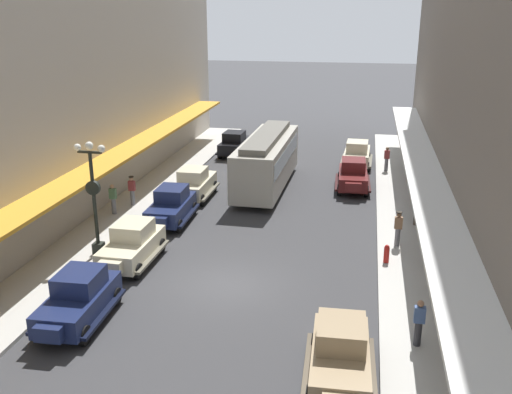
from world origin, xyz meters
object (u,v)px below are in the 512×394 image
parked_car_2 (78,297)px  parked_car_4 (235,143)px  parked_car_5 (353,174)px  pedestrian_4 (387,159)px  parked_car_1 (194,183)px  parked_car_7 (357,153)px  lamp_post_with_clock (94,194)px  pedestrian_2 (398,228)px  streetcar (267,159)px  pedestrian_1 (113,199)px  fire_hydrant (387,254)px  pedestrian_3 (417,209)px  pedestrian_5 (132,190)px  parked_car_0 (340,353)px  parked_car_3 (171,205)px  pedestrian_0 (419,322)px  parked_car_6 (132,243)px

parked_car_2 → parked_car_4: same height
parked_car_4 → parked_car_5: bearing=-37.7°
parked_car_2 → pedestrian_4: size_ratio=2.62×
parked_car_1 → parked_car_7: 12.90m
parked_car_1 → lamp_post_with_clock: (-1.83, -8.87, 2.04)m
parked_car_1 → pedestrian_2: size_ratio=2.55×
streetcar → pedestrian_1: bearing=-137.9°
parked_car_1 → streetcar: 4.78m
streetcar → fire_hydrant: streetcar is taller
streetcar → pedestrian_1: 9.75m
parked_car_1 → fire_hydrant: bearing=-34.2°
pedestrian_3 → pedestrian_5: 15.41m
lamp_post_with_clock → pedestrian_2: 13.87m
lamp_post_with_clock → pedestrian_3: size_ratio=3.15×
parked_car_0 → parked_car_4: same height
parked_car_3 → pedestrian_2: parked_car_3 is taller
parked_car_4 → pedestrian_2: size_ratio=2.58×
parked_car_3 → pedestrian_0: bearing=-39.5°
streetcar → fire_hydrant: bearing=-54.9°
pedestrian_0 → pedestrian_4: size_ratio=1.00×
parked_car_2 → parked_car_5: same height
streetcar → parked_car_1: bearing=-145.4°
fire_hydrant → streetcar: bearing=125.1°
parked_car_1 → fire_hydrant: size_ratio=5.20×
parked_car_5 → pedestrian_1: size_ratio=2.63×
pedestrian_2 → parked_car_1: bearing=154.7°
parked_car_3 → streetcar: (3.88, 6.74, 0.96)m
parked_car_2 → pedestrian_1: size_ratio=2.62×
pedestrian_0 → parked_car_2: bearing=-177.8°
pedestrian_5 → parked_car_5: bearing=25.8°
parked_car_6 → pedestrian_0: 12.64m
parked_car_3 → pedestrian_1: bearing=176.0°
pedestrian_1 → pedestrian_5: bearing=73.9°
pedestrian_2 → streetcar: bearing=133.2°
streetcar → pedestrian_1: (-7.21, -6.51, -0.91)m
parked_car_0 → parked_car_1: bearing=120.4°
parked_car_1 → parked_car_4: (0.04, 10.52, 0.00)m
parked_car_4 → lamp_post_with_clock: 19.59m
parked_car_1 → pedestrian_0: parked_car_1 is taller
fire_hydrant → lamp_post_with_clock: bearing=-173.4°
parked_car_1 → pedestrian_4: size_ratio=2.60×
pedestrian_3 → pedestrian_4: bearing=97.1°
parked_car_0 → parked_car_5: bearing=90.7°
fire_hydrant → pedestrian_5: (-13.83, 5.09, 0.45)m
lamp_post_with_clock → pedestrian_5: bearing=99.4°
parked_car_2 → streetcar: 17.38m
pedestrian_5 → pedestrian_0: bearing=-38.0°
parked_car_5 → pedestrian_4: size_ratio=2.63×
pedestrian_0 → pedestrian_2: size_ratio=0.98×
parked_car_0 → fire_hydrant: size_ratio=5.26×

